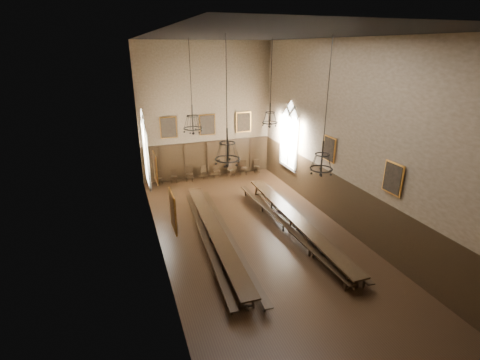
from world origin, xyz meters
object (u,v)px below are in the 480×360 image
chair_2 (190,176)px  chair_7 (257,168)px  chair_4 (217,173)px  chandelier_back_left (193,123)px  chair_6 (243,170)px  chandelier_back_right (270,117)px  table_right (295,224)px  chandelier_front_right (322,162)px  table_left (215,236)px  bench_right_inner (283,226)px  bench_left_outer (205,240)px  chair_0 (159,181)px  bench_right_outer (304,224)px  chair_5 (231,172)px  chair_1 (174,178)px  chandelier_front_left (227,152)px  bench_left_inner (228,237)px  chair_3 (205,175)px

chair_2 → chair_7: size_ratio=1.12×
chair_4 → chandelier_back_left: size_ratio=0.23×
chair_6 → chandelier_back_right: bearing=-79.4°
table_right → chandelier_front_right: bearing=-91.3°
table_left → bench_right_inner: table_left is taller
chair_2 → chair_7: 4.99m
bench_left_outer → chair_0: (-0.98, 8.44, -0.01)m
bench_left_outer → bench_right_inner: size_ratio=0.97×
bench_right_outer → chair_6: chair_6 is taller
chair_5 → chandelier_back_right: chandelier_back_right is taller
chair_1 → chandelier_front_left: 11.98m
table_right → chandelier_back_right: chandelier_back_right is taller
chandelier_front_right → chair_6: bearing=87.1°
table_left → chandelier_front_left: size_ratio=2.37×
chair_5 → bench_right_outer: bearing=-98.1°
bench_right_outer → chandelier_front_right: bearing=-107.6°
chandelier_back_left → chair_2: bearing=82.0°
chair_6 → chandelier_back_left: size_ratio=0.24×
bench_left_outer → chair_6: 9.83m
chair_4 → chair_6: (1.97, -0.06, 0.01)m
bench_left_inner → chair_5: size_ratio=11.43×
bench_right_outer → chair_4: (-2.05, 8.71, -0.00)m
chair_4 → chair_1: bearing=-174.2°
bench_right_inner → chair_5: chair_5 is taller
bench_right_inner → chandelier_front_right: size_ratio=1.99×
chair_0 → chandelier_front_left: 11.98m
bench_left_inner → chair_7: (4.99, 8.68, -0.03)m
table_left → chandelier_back_right: 6.80m
chair_5 → chandelier_back_right: (0.34, -5.60, 4.90)m
bench_left_outer → chair_1: (0.01, 8.51, -0.02)m
bench_left_outer → chandelier_back_right: 7.14m
bench_left_inner → chandelier_front_right: 5.59m
chair_0 → chandelier_back_right: bearing=-34.1°
chair_2 → chandelier_front_left: bearing=-78.8°
chair_4 → chandelier_back_left: 7.98m
chair_1 → chandelier_back_right: 8.69m
chandelier_back_right → chair_5: bearing=93.5°
chair_4 → chair_2: bearing=-173.1°
bench_right_outer → bench_right_inner: bearing=171.7°
chandelier_front_right → chair_4: bearing=97.6°
chair_3 → table_right: bearing=-82.5°
bench_right_outer → table_right: bearing=-174.6°
bench_right_outer → chair_5: chair_5 is taller
chandelier_back_right → chandelier_front_right: size_ratio=0.82×
chair_2 → chandelier_front_right: 11.85m
bench_right_inner → chair_7: size_ratio=11.67×
chair_4 → chair_6: bearing=4.0°
table_left → bench_right_outer: table_left is taller
chair_2 → chair_5: size_ratio=1.11×
table_left → chandelier_back_right: size_ratio=2.38×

